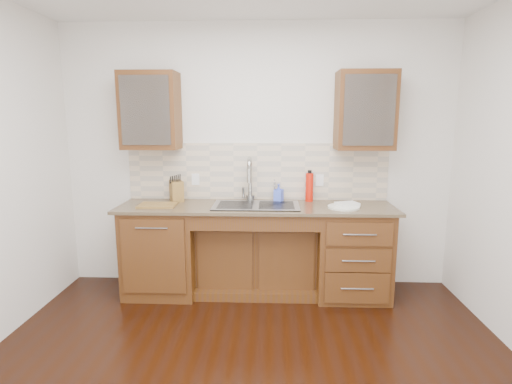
{
  "coord_description": "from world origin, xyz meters",
  "views": [
    {
      "loc": [
        0.15,
        -2.39,
        1.75
      ],
      "look_at": [
        0.0,
        1.4,
        1.05
      ],
      "focal_mm": 28.0,
      "sensor_mm": 36.0,
      "label": 1
    }
  ],
  "objects_px": {
    "water_bottle": "(309,187)",
    "knife_block": "(177,191)",
    "cutting_board": "(158,205)",
    "plate": "(344,207)",
    "soap_bottle": "(279,193)"
  },
  "relations": [
    {
      "from": "soap_bottle",
      "to": "water_bottle",
      "type": "bearing_deg",
      "value": 27.68
    },
    {
      "from": "soap_bottle",
      "to": "cutting_board",
      "type": "distance_m",
      "value": 1.22
    },
    {
      "from": "cutting_board",
      "to": "plate",
      "type": "bearing_deg",
      "value": -0.67
    },
    {
      "from": "water_bottle",
      "to": "knife_block",
      "type": "bearing_deg",
      "value": -178.41
    },
    {
      "from": "water_bottle",
      "to": "cutting_board",
      "type": "distance_m",
      "value": 1.53
    },
    {
      "from": "soap_bottle",
      "to": "water_bottle",
      "type": "relative_size",
      "value": 0.62
    },
    {
      "from": "knife_block",
      "to": "water_bottle",
      "type": "bearing_deg",
      "value": -23.09
    },
    {
      "from": "soap_bottle",
      "to": "knife_block",
      "type": "xyz_separation_m",
      "value": [
        -1.05,
        -0.01,
        0.01
      ]
    },
    {
      "from": "soap_bottle",
      "to": "water_bottle",
      "type": "distance_m",
      "value": 0.32
    },
    {
      "from": "soap_bottle",
      "to": "cutting_board",
      "type": "relative_size",
      "value": 0.51
    },
    {
      "from": "water_bottle",
      "to": "cutting_board",
      "type": "relative_size",
      "value": 0.81
    },
    {
      "from": "water_bottle",
      "to": "cutting_board",
      "type": "bearing_deg",
      "value": -169.5
    },
    {
      "from": "soap_bottle",
      "to": "knife_block",
      "type": "height_order",
      "value": "knife_block"
    },
    {
      "from": "knife_block",
      "to": "plate",
      "type": "bearing_deg",
      "value": -33.58
    },
    {
      "from": "plate",
      "to": "knife_block",
      "type": "relative_size",
      "value": 1.44
    }
  ]
}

